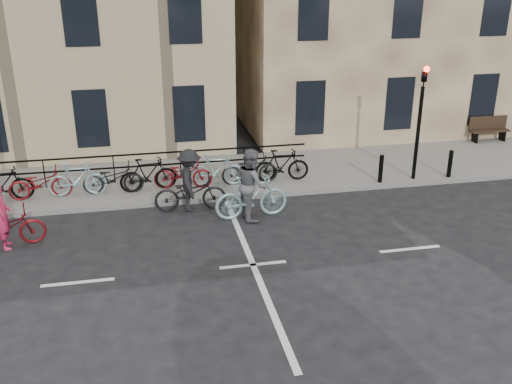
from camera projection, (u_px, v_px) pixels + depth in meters
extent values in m
plane|color=black|center=(253.00, 265.00, 13.49)|extent=(120.00, 120.00, 0.00)
cube|color=slate|center=(93.00, 185.00, 18.17)|extent=(46.00, 4.00, 0.15)
cylinder|color=black|center=(418.00, 134.00, 18.00)|extent=(0.12, 0.12, 3.00)
imported|color=black|center=(425.00, 72.00, 17.28)|extent=(0.15, 0.18, 0.90)
sphere|color=#FF0C05|center=(427.00, 69.00, 17.13)|extent=(0.18, 0.18, 0.18)
cylinder|color=black|center=(381.00, 169.00, 18.07)|extent=(0.14, 0.14, 0.90)
cylinder|color=black|center=(450.00, 164.00, 18.52)|extent=(0.14, 0.14, 0.90)
cube|color=black|center=(475.00, 137.00, 22.27)|extent=(0.06, 0.38, 0.40)
cube|color=black|center=(502.00, 136.00, 22.50)|extent=(0.06, 0.38, 0.40)
cube|color=black|center=(489.00, 131.00, 22.30)|extent=(1.60, 0.40, 0.06)
cube|color=black|center=(488.00, 122.00, 22.36)|extent=(1.60, 0.06, 0.50)
cube|color=black|center=(131.00, 167.00, 18.10)|extent=(11.45, 0.04, 0.95)
imported|color=black|center=(2.00, 184.00, 16.57)|extent=(1.75, 0.49, 1.05)
imported|color=maroon|center=(40.00, 183.00, 16.79)|extent=(1.80, 0.63, 0.95)
imported|color=#8CB4B8|center=(77.00, 179.00, 16.97)|extent=(1.75, 0.49, 1.05)
imported|color=black|center=(113.00, 178.00, 17.18)|extent=(1.80, 0.63, 0.95)
imported|color=black|center=(148.00, 174.00, 17.36)|extent=(1.75, 0.49, 1.05)
imported|color=maroon|center=(183.00, 174.00, 17.58)|extent=(1.80, 0.63, 0.95)
imported|color=#8CB4B8|center=(217.00, 170.00, 17.76)|extent=(1.75, 0.49, 1.05)
imported|color=black|center=(250.00, 169.00, 17.97)|extent=(1.80, 0.63, 0.95)
imported|color=black|center=(282.00, 165.00, 18.15)|extent=(1.75, 0.49, 1.05)
imported|color=maroon|center=(4.00, 229.00, 14.16)|extent=(2.05, 1.06, 1.02)
imported|color=#D02453|center=(2.00, 216.00, 14.03)|extent=(0.53, 0.70, 1.74)
imported|color=#8CB4B8|center=(251.00, 197.00, 15.81)|extent=(2.12, 0.74, 1.25)
imported|color=#58595E|center=(251.00, 184.00, 15.67)|extent=(0.83, 1.03, 2.01)
imported|color=black|center=(190.00, 193.00, 16.32)|extent=(2.08, 0.80, 1.08)
imported|color=black|center=(190.00, 181.00, 16.18)|extent=(0.72, 1.21, 1.83)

